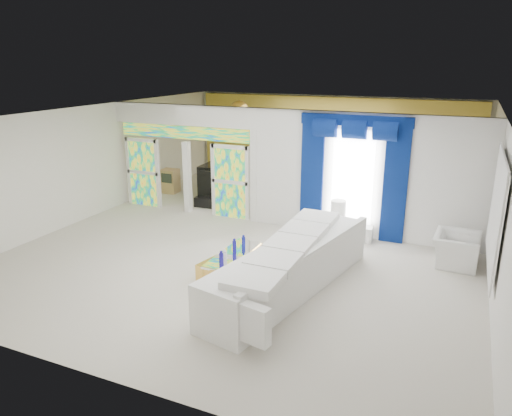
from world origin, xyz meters
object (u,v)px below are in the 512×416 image
at_px(coffee_table, 233,263).
at_px(grand_piano, 234,178).
at_px(white_sofa, 291,269).
at_px(console_table, 349,232).
at_px(armchair, 456,249).

xyz_separation_m(coffee_table, grand_piano, (-2.64, 5.35, 0.33)).
bearing_deg(coffee_table, white_sofa, -12.53).
height_order(coffee_table, grand_piano, grand_piano).
distance_m(white_sofa, grand_piano, 6.91).
xyz_separation_m(coffee_table, console_table, (1.74, 2.78, -0.01)).
bearing_deg(console_table, grand_piano, 149.60).
bearing_deg(grand_piano, armchair, -28.37).
distance_m(armchair, grand_piano, 7.46).
bearing_deg(armchair, console_table, 80.24).
distance_m(white_sofa, coffee_table, 1.40).
bearing_deg(armchair, coffee_table, 121.52).
distance_m(white_sofa, console_table, 3.11).
xyz_separation_m(coffee_table, armchair, (4.13, 2.23, 0.14)).
bearing_deg(armchair, grand_piano, 68.46).
height_order(coffee_table, armchair, armchair).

